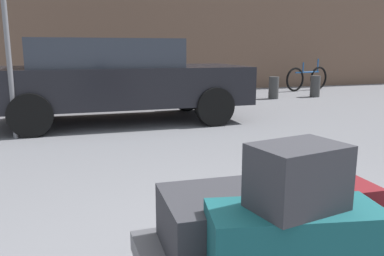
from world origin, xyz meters
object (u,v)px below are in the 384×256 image
at_px(duffel_bag_teal_rear_left, 294,246).
at_px(bollard_kerb_near, 226,89).
at_px(no_parking_sign, 6,26).
at_px(bicycle_leaning, 307,78).
at_px(bollard_kerb_far, 315,86).
at_px(suitcase_charcoal_front_right, 219,222).
at_px(bollard_kerb_mid, 274,88).
at_px(parked_car, 117,78).
at_px(duffel_bag_charcoal_topmost_pile, 298,177).
at_px(suitcase_maroon_rear_right, 317,204).

bearing_deg(duffel_bag_teal_rear_left, bollard_kerb_near, 80.05).
bearing_deg(no_parking_sign, bicycle_leaning, 28.77).
height_order(bollard_kerb_near, bollard_kerb_far, same).
relative_size(suitcase_charcoal_front_right, no_parking_sign, 0.20).
xyz_separation_m(bollard_kerb_mid, bollard_kerb_far, (1.25, 0.00, 0.00)).
height_order(parked_car, bollard_kerb_far, parked_car).
relative_size(suitcase_charcoal_front_right, duffel_bag_charcoal_topmost_pile, 1.46).
bearing_deg(bollard_kerb_mid, duffel_bag_teal_rear_left, -119.65).
xyz_separation_m(suitcase_maroon_rear_right, bollard_kerb_near, (2.60, 7.19, -0.19)).
distance_m(parked_car, no_parking_sign, 1.98).
bearing_deg(no_parking_sign, bollard_kerb_far, 21.81).
height_order(duffel_bag_charcoal_topmost_pile, no_parking_sign, no_parking_sign).
bearing_deg(bollard_kerb_far, suitcase_maroon_rear_right, -125.76).
relative_size(duffel_bag_charcoal_topmost_pile, bollard_kerb_near, 0.61).
height_order(duffel_bag_charcoal_topmost_pile, bollard_kerb_far, duffel_bag_charcoal_topmost_pile).
height_order(parked_car, no_parking_sign, no_parking_sign).
distance_m(bollard_kerb_near, bollard_kerb_far, 2.58).
bearing_deg(bicycle_leaning, bollard_kerb_near, -156.25).
relative_size(suitcase_maroon_rear_right, bollard_kerb_near, 0.85).
bearing_deg(suitcase_maroon_rear_right, parked_car, 97.09).
distance_m(suitcase_maroon_rear_right, bollard_kerb_near, 7.65).
bearing_deg(parked_car, duffel_bag_teal_rear_left, -90.94).
height_order(suitcase_charcoal_front_right, parked_car, parked_car).
xyz_separation_m(suitcase_charcoal_front_right, bollard_kerb_near, (3.17, 7.24, -0.19)).
xyz_separation_m(duffel_bag_charcoal_topmost_pile, no_parking_sign, (-1.49, 4.76, 0.78)).
bearing_deg(bollard_kerb_mid, bicycle_leaning, 36.10).
relative_size(duffel_bag_teal_rear_left, suitcase_maroon_rear_right, 1.40).
height_order(parked_car, bollard_kerb_mid, parked_car).
height_order(suitcase_maroon_rear_right, no_parking_sign, no_parking_sign).
height_order(bicycle_leaning, no_parking_sign, no_parking_sign).
bearing_deg(duffel_bag_charcoal_topmost_pile, suitcase_charcoal_front_right, 106.39).
bearing_deg(duffel_bag_charcoal_topmost_pile, parked_car, 78.80).
distance_m(parked_car, bollard_kerb_near, 3.53).
xyz_separation_m(suitcase_charcoal_front_right, bollard_kerb_mid, (4.49, 7.24, -0.19)).
xyz_separation_m(bollard_kerb_near, bollard_kerb_far, (2.58, 0.00, 0.00)).
distance_m(suitcase_maroon_rear_right, bollard_kerb_mid, 8.20).
height_order(duffel_bag_teal_rear_left, suitcase_charcoal_front_right, duffel_bag_teal_rear_left).
relative_size(bicycle_leaning, bollard_kerb_far, 3.07).
height_order(suitcase_maroon_rear_right, bollard_kerb_near, suitcase_maroon_rear_right).
relative_size(suitcase_maroon_rear_right, bicycle_leaning, 0.28).
relative_size(bollard_kerb_far, no_parking_sign, 0.22).
bearing_deg(suitcase_charcoal_front_right, duffel_bag_teal_rear_left, -60.38).
height_order(bicycle_leaning, bollard_kerb_far, bicycle_leaning).
distance_m(suitcase_charcoal_front_right, duffel_bag_charcoal_topmost_pile, 0.50).
bearing_deg(duffel_bag_charcoal_topmost_pile, bollard_kerb_near, 58.19).
height_order(duffel_bag_teal_rear_left, bollard_kerb_far, duffel_bag_teal_rear_left).
bearing_deg(suitcase_maroon_rear_right, duffel_bag_charcoal_topmost_pile, -131.17).
bearing_deg(bollard_kerb_far, parked_car, -160.32).
relative_size(suitcase_charcoal_front_right, bollard_kerb_far, 0.89).
bearing_deg(suitcase_maroon_rear_right, bicycle_leaning, 59.38).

